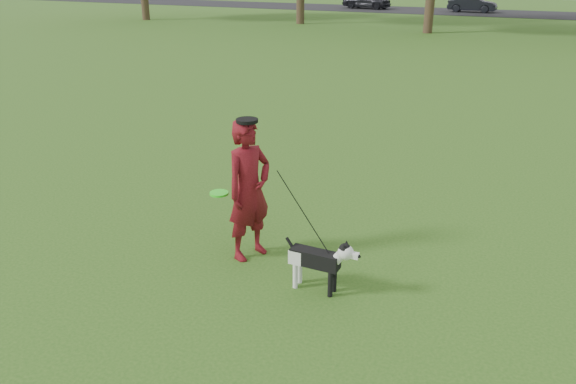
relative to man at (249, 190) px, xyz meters
The scene contains 7 objects.
ground 1.15m from the man, 32.16° to the right, with size 120.00×120.00×0.00m, color #285116.
road 39.62m from the man, 89.08° to the left, with size 120.00×7.00×0.02m, color black.
man is the anchor object (origin of this frame).
dog 1.27m from the man, 19.78° to the right, with size 0.89×0.18×0.68m.
car_left 41.23m from the man, 106.14° to the left, with size 1.54×3.84×1.31m, color black.
car_mid 39.74m from the man, 94.81° to the left, with size 1.20×3.45×1.14m, color black.
man_held_items 0.84m from the man, 15.63° to the right, with size 1.70×0.53×1.32m.
Camera 1 is at (2.50, -5.06, 3.43)m, focal length 35.00 mm.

